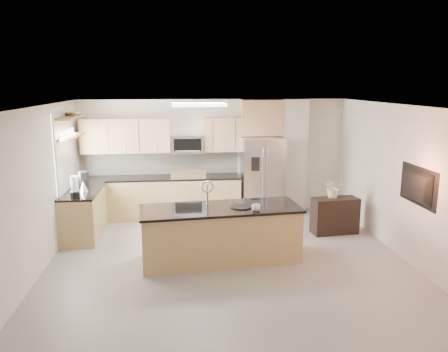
{
  "coord_description": "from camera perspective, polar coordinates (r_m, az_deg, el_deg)",
  "views": [
    {
      "loc": [
        -0.79,
        -6.61,
        2.95
      ],
      "look_at": [
        0.04,
        1.3,
        1.26
      ],
      "focal_mm": 35.0,
      "sensor_mm": 36.0,
      "label": 1
    }
  ],
  "objects": [
    {
      "name": "wall_back",
      "position": [
        10.02,
        -1.36,
        2.55
      ],
      "size": [
        6.0,
        0.02,
        2.6
      ],
      "primitive_type": "cube",
      "color": "silver",
      "rests_on": "floor"
    },
    {
      "name": "island",
      "position": [
        7.43,
        -0.49,
        -7.52
      ],
      "size": [
        2.75,
        1.21,
        1.35
      ],
      "rotation": [
        0.0,
        0.0,
        0.09
      ],
      "color": "tan",
      "rests_on": "floor"
    },
    {
      "name": "bowl",
      "position": [
        9.02,
        -19.34,
        7.73
      ],
      "size": [
        0.45,
        0.45,
        0.08
      ],
      "primitive_type": "imported",
      "rotation": [
        0.0,
        0.0,
        -0.41
      ],
      "color": "#BDBCBF",
      "rests_on": "shelf_upper"
    },
    {
      "name": "range",
      "position": [
        9.84,
        -4.67,
        -2.59
      ],
      "size": [
        0.76,
        0.64,
        1.14
      ],
      "color": "black",
      "rests_on": "floor"
    },
    {
      "name": "partition_column",
      "position": [
        10.18,
        8.98,
        2.56
      ],
      "size": [
        0.6,
        0.3,
        2.6
      ],
      "primitive_type": "cube",
      "color": "beige",
      "rests_on": "floor"
    },
    {
      "name": "flower_vase",
      "position": [
        8.9,
        14.14,
        -0.79
      ],
      "size": [
        0.63,
        0.57,
        0.62
      ],
      "primitive_type": "imported",
      "rotation": [
        0.0,
        0.0,
        0.17
      ],
      "color": "white",
      "rests_on": "credenza"
    },
    {
      "name": "upper_cabinets",
      "position": [
        9.77,
        -8.96,
        5.27
      ],
      "size": [
        3.5,
        0.33,
        0.75
      ],
      "color": "tan",
      "rests_on": "wall_back"
    },
    {
      "name": "ceiling",
      "position": [
        6.66,
        0.86,
        9.01
      ],
      "size": [
        6.0,
        6.5,
        0.02
      ],
      "primitive_type": "cube",
      "color": "white",
      "rests_on": "wall_back"
    },
    {
      "name": "kettle",
      "position": [
        8.77,
        -17.89,
        -1.29
      ],
      "size": [
        0.18,
        0.18,
        0.22
      ],
      "color": "#BDBCBF",
      "rests_on": "left_counter"
    },
    {
      "name": "television",
      "position": [
        7.57,
        23.48,
        -1.19
      ],
      "size": [
        0.14,
        1.08,
        0.62
      ],
      "primitive_type": "imported",
      "rotation": [
        0.0,
        0.0,
        1.57
      ],
      "color": "black",
      "rests_on": "wall_right"
    },
    {
      "name": "platter",
      "position": [
        7.29,
        2.26,
        -4.04
      ],
      "size": [
        0.45,
        0.45,
        0.02
      ],
      "primitive_type": "cylinder",
      "rotation": [
        0.0,
        0.0,
        0.35
      ],
      "color": "black",
      "rests_on": "island"
    },
    {
      "name": "microwave",
      "position": [
        9.74,
        -4.8,
        4.2
      ],
      "size": [
        0.76,
        0.4,
        0.4
      ],
      "color": "#BDBCBF",
      "rests_on": "upper_cabinets"
    },
    {
      "name": "wall_front",
      "position": [
        3.82,
        6.73,
        -13.64
      ],
      "size": [
        6.0,
        0.02,
        2.6
      ],
      "primitive_type": "cube",
      "color": "silver",
      "rests_on": "floor"
    },
    {
      "name": "coffee_maker",
      "position": [
        9.14,
        -17.85,
        -0.45
      ],
      "size": [
        0.23,
        0.25,
        0.31
      ],
      "color": "black",
      "rests_on": "left_counter"
    },
    {
      "name": "refrigerator",
      "position": [
        9.88,
        4.97,
        -0.06
      ],
      "size": [
        0.92,
        0.78,
        1.78
      ],
      "color": "#BDBCBF",
      "rests_on": "floor"
    },
    {
      "name": "ceiling_fixture",
      "position": [
        8.22,
        -3.28,
        9.29
      ],
      "size": [
        1.0,
        0.5,
        0.06
      ],
      "primitive_type": "cube",
      "color": "white",
      "rests_on": "ceiling"
    },
    {
      "name": "wall_right",
      "position": [
        7.79,
        23.32,
        -1.2
      ],
      "size": [
        0.02,
        6.5,
        2.6
      ],
      "primitive_type": "cube",
      "color": "silver",
      "rests_on": "floor"
    },
    {
      "name": "shelf_lower",
      "position": [
        8.86,
        -19.44,
        4.86
      ],
      "size": [
        0.3,
        1.2,
        0.04
      ],
      "primitive_type": "cube",
      "color": "brown",
      "rests_on": "wall_left"
    },
    {
      "name": "blender",
      "position": [
        8.3,
        -18.93,
        -1.55
      ],
      "size": [
        0.17,
        0.17,
        0.4
      ],
      "color": "black",
      "rests_on": "left_counter"
    },
    {
      "name": "floor",
      "position": [
        7.28,
        0.8,
        -11.89
      ],
      "size": [
        6.5,
        6.5,
        0.0
      ],
      "primitive_type": "plane",
      "color": "gray",
      "rests_on": "ground"
    },
    {
      "name": "wall_left",
      "position": [
        7.16,
        -23.79,
        -2.34
      ],
      "size": [
        0.02,
        6.5,
        2.6
      ],
      "primitive_type": "cube",
      "color": "silver",
      "rests_on": "floor"
    },
    {
      "name": "window",
      "position": [
        8.83,
        -20.25,
        2.82
      ],
      "size": [
        0.04,
        1.15,
        1.65
      ],
      "color": "white",
      "rests_on": "wall_left"
    },
    {
      "name": "cup",
      "position": [
        7.09,
        4.2,
        -4.14
      ],
      "size": [
        0.18,
        0.18,
        0.11
      ],
      "primitive_type": "imported",
      "rotation": [
        0.0,
        0.0,
        -0.34
      ],
      "color": "white",
      "rests_on": "island"
    },
    {
      "name": "back_counter",
      "position": [
        9.86,
        -8.3,
        -2.65
      ],
      "size": [
        3.55,
        0.66,
        1.44
      ],
      "color": "tan",
      "rests_on": "floor"
    },
    {
      "name": "left_counter",
      "position": [
        9.01,
        -17.84,
        -4.6
      ],
      "size": [
        0.66,
        1.5,
        0.92
      ],
      "color": "tan",
      "rests_on": "floor"
    },
    {
      "name": "shelf_upper",
      "position": [
        8.82,
        -19.61,
        7.24
      ],
      "size": [
        0.3,
        1.2,
        0.04
      ],
      "primitive_type": "cube",
      "color": "brown",
      "rests_on": "wall_left"
    },
    {
      "name": "credenza",
      "position": [
        9.02,
        14.26,
        -5.03
      ],
      "size": [
        0.94,
        0.47,
        0.72
      ],
      "primitive_type": "cube",
      "rotation": [
        0.0,
        0.0,
        0.1
      ],
      "color": "black",
      "rests_on": "floor"
    }
  ]
}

